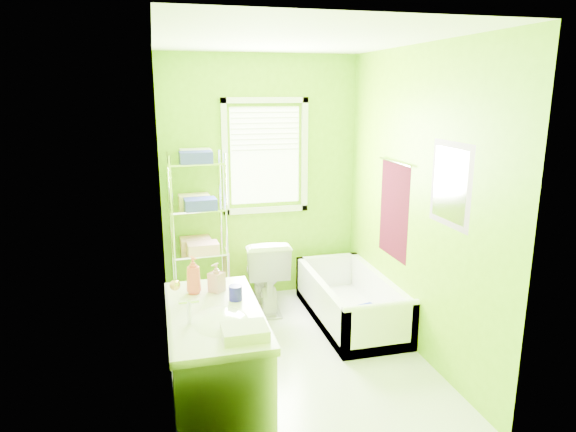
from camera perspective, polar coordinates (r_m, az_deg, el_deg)
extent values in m
plane|color=silver|center=(4.60, 0.86, -15.18)|extent=(2.90, 2.90, 0.00)
cube|color=#6FB008|center=(5.52, -3.06, 4.09)|extent=(2.10, 0.04, 2.60)
cube|color=#6FB008|center=(2.81, 8.77, -5.74)|extent=(2.10, 0.04, 2.60)
cube|color=#6FB008|center=(3.99, -13.77, -0.10)|extent=(0.04, 2.90, 2.60)
cube|color=#6FB008|center=(4.52, 13.88, 1.51)|extent=(0.04, 2.90, 2.60)
cube|color=white|center=(4.04, 1.00, 19.04)|extent=(2.10, 2.90, 0.04)
cube|color=white|center=(5.48, -2.56, 6.67)|extent=(0.74, 0.01, 1.01)
cube|color=white|center=(5.56, -2.45, 0.71)|extent=(0.92, 0.05, 0.06)
cube|color=white|center=(5.42, -2.58, 12.75)|extent=(0.92, 0.05, 0.06)
cube|color=white|center=(5.39, -7.02, 6.46)|extent=(0.06, 0.05, 1.22)
cube|color=white|center=(5.56, 1.85, 6.79)|extent=(0.06, 0.05, 1.22)
cube|color=white|center=(5.43, -2.54, 9.68)|extent=(0.72, 0.02, 0.50)
cube|color=white|center=(3.14, -12.91, -9.73)|extent=(0.02, 0.80, 2.00)
sphere|color=gold|center=(3.44, -12.45, -7.53)|extent=(0.07, 0.07, 0.07)
cube|color=#3D0713|center=(4.85, 11.69, 0.63)|extent=(0.02, 0.58, 0.90)
cylinder|color=silver|center=(4.76, 11.79, 5.91)|extent=(0.02, 0.62, 0.02)
cube|color=#CC5972|center=(4.00, 17.63, 3.34)|extent=(0.02, 0.54, 0.64)
cube|color=white|center=(3.99, 17.53, 3.33)|extent=(0.01, 0.44, 0.54)
cube|color=white|center=(5.24, 6.85, -10.90)|extent=(0.69, 1.49, 0.10)
cube|color=white|center=(5.07, 3.56, -9.55)|extent=(0.07, 1.49, 0.45)
cube|color=white|center=(5.28, 10.11, -8.75)|extent=(0.07, 1.49, 0.45)
cube|color=white|center=(4.58, 10.19, -12.46)|extent=(0.69, 0.07, 0.45)
cube|color=white|center=(5.79, 4.36, -6.52)|extent=(0.69, 0.07, 0.45)
cylinder|color=white|center=(4.48, 10.31, -9.90)|extent=(0.69, 0.07, 0.07)
cylinder|color=#1520C8|center=(4.80, 9.00, -12.38)|extent=(0.31, 0.31, 0.05)
cylinder|color=gold|center=(4.78, 9.03, -11.84)|extent=(0.29, 0.29, 0.04)
cube|color=#1520C8|center=(4.84, 8.18, -10.82)|extent=(0.22, 0.09, 0.20)
imported|color=white|center=(5.35, -2.58, -6.29)|extent=(0.49, 0.79, 0.78)
cube|color=white|center=(3.56, -7.94, -17.14)|extent=(0.56, 1.12, 0.82)
cube|color=silver|center=(3.36, -8.19, -10.79)|extent=(0.59, 1.15, 0.05)
ellipsoid|color=white|center=(3.23, -7.51, -11.96)|extent=(0.39, 0.50, 0.14)
cylinder|color=silver|center=(3.17, -10.91, -10.58)|extent=(0.03, 0.03, 0.16)
cylinder|color=silver|center=(3.14, -10.97, -9.42)|extent=(0.12, 0.02, 0.02)
imported|color=#E24F42|center=(3.60, -10.47, -6.46)|extent=(0.13, 0.13, 0.26)
imported|color=#C7818D|center=(3.62, -7.95, -6.77)|extent=(0.13, 0.13, 0.20)
cylinder|color=#1B179A|center=(3.48, -5.85, -8.50)|extent=(0.09, 0.09, 0.10)
cube|color=silver|center=(2.99, -4.82, -12.70)|extent=(0.26, 0.20, 0.06)
cylinder|color=silver|center=(5.11, -12.58, -2.55)|extent=(0.02, 0.02, 1.64)
cylinder|color=silver|center=(5.42, -12.87, -1.63)|extent=(0.02, 0.02, 1.64)
cylinder|color=silver|center=(5.17, -6.80, -2.11)|extent=(0.02, 0.02, 1.64)
cylinder|color=silver|center=(5.48, -7.41, -1.23)|extent=(0.02, 0.02, 1.64)
cube|color=silver|center=(5.50, -9.62, -8.56)|extent=(0.56, 0.36, 0.02)
cube|color=silver|center=(5.35, -9.82, -3.99)|extent=(0.56, 0.36, 0.02)
cube|color=silver|center=(5.22, -10.02, 0.83)|extent=(0.56, 0.36, 0.02)
cube|color=silver|center=(5.14, -10.24, 5.84)|extent=(0.56, 0.36, 0.02)
cube|color=#2E38A7|center=(5.03, -10.22, 6.42)|extent=(0.32, 0.22, 0.11)
cube|color=silver|center=(5.26, -10.23, 6.74)|extent=(0.32, 0.22, 0.11)
cube|color=#2E38A7|center=(5.11, -9.70, 1.31)|extent=(0.32, 0.22, 0.11)
cube|color=beige|center=(5.33, -10.41, 1.79)|extent=(0.32, 0.22, 0.11)
cube|color=#F1A4B0|center=(5.25, -9.43, -3.55)|extent=(0.32, 0.22, 0.11)
cube|color=#F1A4B0|center=(5.45, -10.26, -2.94)|extent=(0.32, 0.22, 0.11)
cube|color=#F1A4B0|center=(5.47, -6.86, -6.35)|extent=(0.04, 0.29, 0.51)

